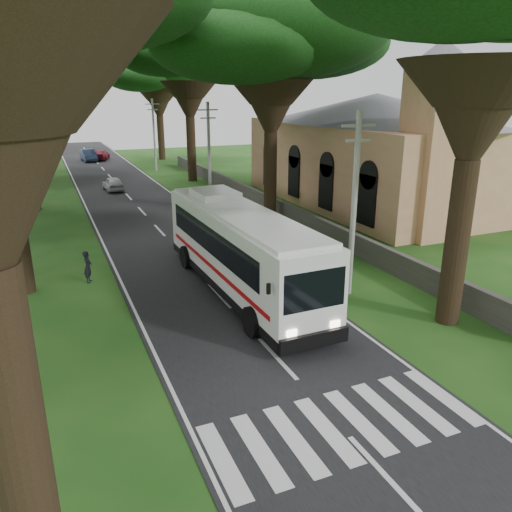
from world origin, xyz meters
The scene contains 18 objects.
ground centered at (0.00, 0.00, 0.00)m, with size 140.00×140.00×0.00m, color #164213.
road centered at (0.00, 25.00, 0.01)m, with size 8.00×120.00×0.04m, color black.
crosswalk centered at (0.00, -2.00, 0.00)m, with size 8.00×3.00×0.01m, color silver.
property_wall centered at (9.00, 24.00, 0.60)m, with size 0.35×50.00×1.20m, color #383533.
church centered at (17.86, 21.55, 4.91)m, with size 14.00×24.00×11.60m.
pole_near centered at (5.50, 6.00, 4.18)m, with size 1.60×0.24×8.00m.
pole_mid centered at (5.50, 26.00, 4.18)m, with size 1.60×0.24×8.00m.
pole_far centered at (5.50, 46.00, 4.18)m, with size 1.60×0.24×8.00m.
tree_l_midb centered at (-7.50, 30.00, 12.71)m, with size 15.13×15.13×16.04m.
tree_l_far centered at (-8.50, 48.00, 11.50)m, with size 16.26×16.26×15.03m.
tree_r_mida centered at (8.00, 20.00, 12.36)m, with size 15.24×15.24×15.71m.
tree_r_midb centered at (7.50, 38.00, 12.73)m, with size 12.55×12.55×15.64m.
tree_r_far centered at (8.50, 56.00, 11.51)m, with size 12.85×12.85×14.42m.
coach_bus centered at (1.11, 8.25, 2.05)m, with size 3.27×12.96×3.80m.
distant_car_a centered at (-0.80, 35.49, 0.67)m, with size 1.51×3.75×1.28m, color #A2A2A7.
distant_car_b centered at (-0.80, 57.94, 0.78)m, with size 1.59×4.57×1.51m, color navy.
distant_car_c centered at (0.80, 58.62, 0.68)m, with size 1.82×4.48×1.30m, color maroon.
pedestrian centered at (-5.19, 12.09, 0.78)m, with size 0.57×0.37×1.56m, color black.
Camera 1 is at (-6.62, -11.64, 8.72)m, focal length 35.00 mm.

